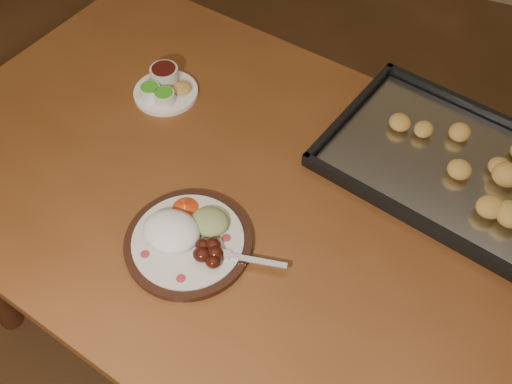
% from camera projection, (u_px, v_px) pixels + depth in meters
% --- Properties ---
extents(ground, '(4.00, 4.00, 0.00)m').
position_uv_depth(ground, '(244.00, 303.00, 1.84)').
color(ground, brown).
rests_on(ground, ground).
extents(dining_table, '(1.65, 1.17, 0.75)m').
position_uv_depth(dining_table, '(258.00, 221.00, 1.25)').
color(dining_table, brown).
rests_on(dining_table, ground).
extents(dinner_plate, '(0.32, 0.25, 0.06)m').
position_uv_depth(dinner_plate, '(186.00, 237.00, 1.08)').
color(dinner_plate, black).
rests_on(dinner_plate, dining_table).
extents(condiment_saucer, '(0.15, 0.15, 0.05)m').
position_uv_depth(condiment_saucer, '(164.00, 87.00, 1.34)').
color(condiment_saucer, white).
rests_on(condiment_saucer, dining_table).
extents(baking_tray, '(0.58, 0.48, 0.05)m').
position_uv_depth(baking_tray, '(449.00, 162.00, 1.20)').
color(baking_tray, black).
rests_on(baking_tray, dining_table).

